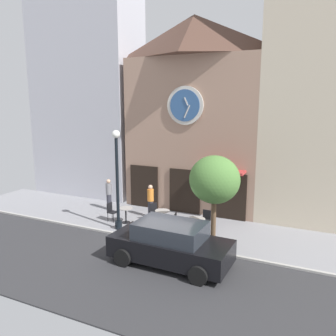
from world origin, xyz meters
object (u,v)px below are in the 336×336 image
street_tree (214,180)px  cafe_chair_by_entrance (111,210)px  cafe_table_near_curb (196,223)px  cafe_chair_right_end (154,211)px  cafe_table_center_left (162,215)px  pedestrian_orange (151,201)px  parked_car_black (170,244)px  cafe_chair_mid_row (178,221)px  street_lamp (117,180)px  cafe_table_rightmost (126,213)px  pedestrian_grey (109,194)px  cafe_chair_corner (200,231)px  cafe_chair_facing_street (206,218)px  cafe_chair_near_tree (179,226)px

street_tree → cafe_chair_by_entrance: street_tree is taller
cafe_table_near_curb → cafe_chair_right_end: size_ratio=0.86×
cafe_table_center_left → pedestrian_orange: pedestrian_orange is taller
cafe_chair_right_end → parked_car_black: 4.48m
cafe_chair_mid_row → street_lamp: bearing=-165.2°
street_tree → parked_car_black: bearing=-115.6°
cafe_chair_by_entrance → parked_car_black: 5.33m
cafe_table_rightmost → parked_car_black: parked_car_black is taller
pedestrian_grey → cafe_chair_corner: bearing=-19.5°
cafe_table_center_left → pedestrian_grey: bearing=163.8°
cafe_table_center_left → cafe_table_near_curb: 1.81m
cafe_chair_facing_street → cafe_chair_corner: same height
cafe_table_near_curb → cafe_chair_near_tree: 0.84m
cafe_chair_facing_street → parked_car_black: parked_car_black is taller
cafe_chair_mid_row → pedestrian_grey: bearing=162.3°
street_lamp → parked_car_black: size_ratio=1.04×
cafe_chair_by_entrance → pedestrian_orange: (1.49, 1.28, 0.33)m
cafe_table_near_curb → pedestrian_grey: (-5.49, 1.39, 0.31)m
street_tree → cafe_table_near_curb: 2.62m
street_tree → parked_car_black: (-0.95, -1.98, -1.99)m
cafe_chair_corner → pedestrian_orange: (-3.34, 1.95, 0.33)m
cafe_table_rightmost → cafe_table_near_curb: (3.58, -0.01, 0.04)m
street_lamp → cafe_table_center_left: (1.70, 1.10, -1.75)m
cafe_chair_mid_row → cafe_chair_near_tree: 0.61m
parked_car_black → cafe_chair_corner: bearing=81.1°
cafe_chair_near_tree → pedestrian_orange: pedestrian_orange is taller
cafe_chair_near_tree → pedestrian_grey: (-4.95, 2.02, 0.33)m
street_lamp → parked_car_black: bearing=-30.7°
pedestrian_orange → parked_car_black: size_ratio=0.38×
cafe_table_center_left → cafe_chair_mid_row: size_ratio=0.86×
street_tree → pedestrian_orange: 4.88m
cafe_chair_right_end → street_lamp: bearing=-123.8°
cafe_chair_right_end → cafe_chair_by_entrance: (-1.93, -0.79, 0.00)m
cafe_table_near_curb → cafe_chair_right_end: bearing=163.1°
street_lamp → cafe_table_rightmost: (-0.10, 0.80, -1.78)m
street_tree → cafe_chair_mid_row: (-1.89, 0.84, -2.23)m
street_tree → pedestrian_grey: bearing=160.4°
cafe_table_rightmost → parked_car_black: bearing=-38.5°
street_tree → cafe_chair_near_tree: (-1.60, 0.31, -2.23)m
street_lamp → cafe_chair_facing_street: (3.65, 1.59, -1.76)m
cafe_table_center_left → cafe_chair_right_end: size_ratio=0.86×
cafe_table_rightmost → pedestrian_grey: size_ratio=0.45×
street_lamp → cafe_table_rightmost: size_ratio=6.06×
cafe_chair_near_tree → parked_car_black: size_ratio=0.21×
cafe_chair_facing_street → pedestrian_grey: size_ratio=0.54×
cafe_chair_near_tree → cafe_chair_corner: bearing=-5.0°
cafe_chair_right_end → pedestrian_orange: 0.73m
cafe_table_near_curb → cafe_chair_corner: bearing=-58.2°
cafe_table_center_left → parked_car_black: 3.75m
street_lamp → cafe_chair_facing_street: bearing=23.6°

